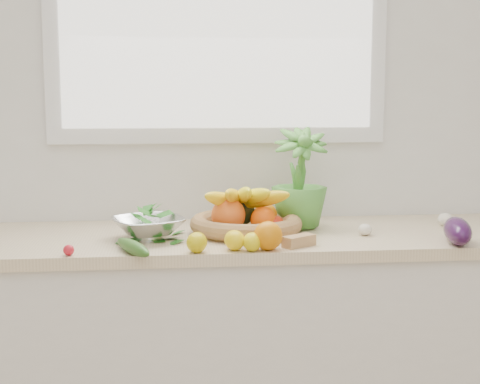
{
  "coord_description": "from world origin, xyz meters",
  "views": [
    {
      "loc": [
        -0.19,
        -0.35,
        1.37
      ],
      "look_at": [
        0.05,
        1.93,
        1.05
      ],
      "focal_mm": 50.0,
      "sensor_mm": 36.0,
      "label": 1
    }
  ],
  "objects": [
    {
      "name": "back_wall",
      "position": [
        0.0,
        2.25,
        1.35
      ],
      "size": [
        4.5,
        0.02,
        2.7
      ],
      "primitive_type": "cube",
      "color": "white",
      "rests_on": "ground"
    },
    {
      "name": "counter_cabinet",
      "position": [
        0.0,
        1.95,
        0.43
      ],
      "size": [
        2.2,
        0.58,
        0.86
      ],
      "primitive_type": "cube",
      "color": "silver",
      "rests_on": "ground"
    },
    {
      "name": "countertop",
      "position": [
        0.0,
        1.95,
        0.88
      ],
      "size": [
        2.24,
        0.62,
        0.04
      ],
      "primitive_type": "cube",
      "color": "beige",
      "rests_on": "counter_cabinet"
    },
    {
      "name": "orange_loose",
      "position": [
        0.11,
        1.68,
        0.95
      ],
      "size": [
        0.1,
        0.1,
        0.09
      ],
      "primitive_type": "sphere",
      "rotation": [
        0.0,
        0.0,
        0.1
      ],
      "color": "orange",
      "rests_on": "countertop"
    },
    {
      "name": "lemon_a",
      "position": [
        -0.11,
        1.67,
        0.93
      ],
      "size": [
        0.08,
        0.09,
        0.06
      ],
      "primitive_type": "ellipsoid",
      "rotation": [
        0.0,
        0.0,
        -0.24
      ],
      "color": "#D0B90B",
      "rests_on": "countertop"
    },
    {
      "name": "lemon_b",
      "position": [
        0.06,
        1.67,
        0.93
      ],
      "size": [
        0.07,
        0.08,
        0.06
      ],
      "primitive_type": "ellipsoid",
      "rotation": [
        0.0,
        0.0,
        -0.15
      ],
      "color": "yellow",
      "rests_on": "countertop"
    },
    {
      "name": "lemon_c",
      "position": [
        0.01,
        1.69,
        0.93
      ],
      "size": [
        0.08,
        0.09,
        0.06
      ],
      "primitive_type": "ellipsoid",
      "rotation": [
        0.0,
        0.0,
        0.22
      ],
      "color": "yellow",
      "rests_on": "countertop"
    },
    {
      "name": "apple",
      "position": [
        0.16,
        1.89,
        0.94
      ],
      "size": [
        0.1,
        0.1,
        0.07
      ],
      "primitive_type": "sphere",
      "rotation": [
        0.0,
        0.0,
        0.39
      ],
      "color": "red",
      "rests_on": "countertop"
    },
    {
      "name": "ginger",
      "position": [
        0.22,
        1.72,
        0.92
      ],
      "size": [
        0.12,
        0.1,
        0.04
      ],
      "primitive_type": "cube",
      "rotation": [
        0.0,
        0.0,
        0.58
      ],
      "color": "tan",
      "rests_on": "countertop"
    },
    {
      "name": "garlic_a",
      "position": [
        0.12,
        1.91,
        0.92
      ],
      "size": [
        0.07,
        0.07,
        0.05
      ],
      "primitive_type": "ellipsoid",
      "rotation": [
        0.0,
        0.0,
        -0.36
      ],
      "color": "silver",
      "rests_on": "countertop"
    },
    {
      "name": "garlic_b",
      "position": [
        0.83,
        2.0,
        0.92
      ],
      "size": [
        0.08,
        0.08,
        0.05
      ],
      "primitive_type": "ellipsoid",
      "rotation": [
        0.0,
        0.0,
        0.43
      ],
      "color": "white",
      "rests_on": "countertop"
    },
    {
      "name": "garlic_c",
      "position": [
        0.48,
        1.87,
        0.92
      ],
      "size": [
        0.06,
        0.06,
        0.04
      ],
      "primitive_type": "ellipsoid",
      "rotation": [
        0.0,
        0.0,
        0.24
      ],
      "color": "white",
      "rests_on": "countertop"
    },
    {
      "name": "eggplant",
      "position": [
        0.74,
        1.7,
        0.94
      ],
      "size": [
        0.13,
        0.23,
        0.09
      ],
      "primitive_type": "ellipsoid",
      "rotation": [
        0.0,
        0.0,
        -0.23
      ],
      "color": "#2E0F37",
      "rests_on": "countertop"
    },
    {
      "name": "cucumber",
      "position": [
        -0.31,
        1.67,
        0.92
      ],
      "size": [
        0.14,
        0.23,
        0.04
      ],
      "primitive_type": "ellipsoid",
      "rotation": [
        0.0,
        0.0,
        0.45
      ],
      "color": "#2F591A",
      "rests_on": "countertop"
    },
    {
      "name": "radish",
      "position": [
        -0.5,
        1.67,
        0.92
      ],
      "size": [
        0.04,
        0.04,
        0.03
      ],
      "primitive_type": "sphere",
      "rotation": [
        0.0,
        0.0,
        -0.25
      ],
      "color": "red",
      "rests_on": "countertop"
    },
    {
      "name": "potted_herb",
      "position": [
        0.28,
        2.02,
        1.09
      ],
      "size": [
        0.21,
        0.21,
        0.36
      ],
      "primitive_type": "imported",
      "rotation": [
        0.0,
        0.0,
        -0.03
      ],
      "color": "#4E9A38",
      "rests_on": "countertop"
    },
    {
      "name": "fruit_basket",
      "position": [
        0.07,
        1.95,
        0.96
      ],
      "size": [
        0.41,
        0.41,
        0.19
      ],
      "color": "tan",
      "rests_on": "countertop"
    },
    {
      "name": "colander_with_spinach",
      "position": [
        -0.27,
        1.88,
        0.96
      ],
      "size": [
        0.31,
        0.31,
        0.12
      ],
      "color": "white",
      "rests_on": "countertop"
    }
  ]
}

